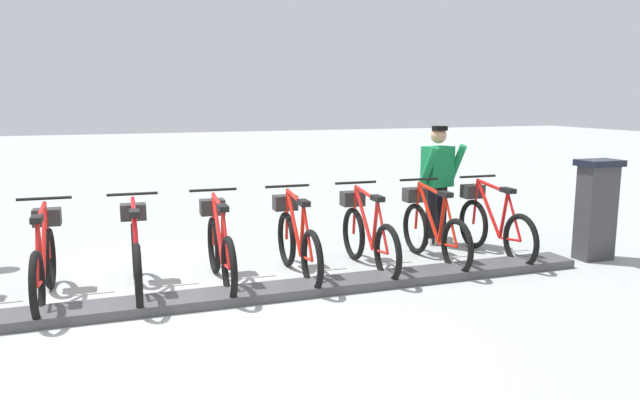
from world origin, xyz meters
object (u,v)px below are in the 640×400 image
at_px(bike_docked_0, 492,224).
at_px(bike_docked_4, 220,246).
at_px(payment_kiosk, 596,208).
at_px(bike_docked_3, 297,240).
at_px(bike_docked_2, 367,234).
at_px(bike_docked_1, 432,229).
at_px(bike_docked_5, 136,253).
at_px(bike_docked_6, 44,260).
at_px(worker_near_rack, 438,180).

height_order(bike_docked_0, bike_docked_4, same).
xyz_separation_m(payment_kiosk, bike_docked_3, (0.57, 3.80, -0.24)).
distance_m(bike_docked_2, bike_docked_4, 1.78).
bearing_deg(bike_docked_4, bike_docked_3, -90.00).
distance_m(bike_docked_1, bike_docked_4, 2.67).
bearing_deg(bike_docked_0, bike_docked_5, 90.00).
height_order(payment_kiosk, bike_docked_4, payment_kiosk).
xyz_separation_m(payment_kiosk, bike_docked_5, (0.57, 5.59, -0.24)).
height_order(payment_kiosk, bike_docked_6, payment_kiosk).
xyz_separation_m(bike_docked_0, worker_near_rack, (0.83, 0.34, 0.48)).
relative_size(bike_docked_3, bike_docked_5, 1.00).
height_order(bike_docked_2, bike_docked_3, same).
relative_size(bike_docked_1, bike_docked_3, 1.00).
height_order(bike_docked_0, bike_docked_1, same).
relative_size(bike_docked_5, worker_near_rack, 1.04).
distance_m(bike_docked_2, bike_docked_5, 2.67).
relative_size(payment_kiosk, bike_docked_0, 0.74).
bearing_deg(payment_kiosk, bike_docked_4, 83.06).
bearing_deg(bike_docked_0, bike_docked_4, 90.00).
height_order(payment_kiosk, worker_near_rack, worker_near_rack).
relative_size(bike_docked_2, bike_docked_3, 1.00).
xyz_separation_m(bike_docked_3, worker_near_rack, (0.83, -2.33, 0.48)).
xyz_separation_m(bike_docked_3, bike_docked_6, (0.00, 2.67, 0.00)).
bearing_deg(payment_kiosk, bike_docked_6, 84.95).
xyz_separation_m(bike_docked_0, bike_docked_2, (0.00, 1.78, 0.00)).
height_order(bike_docked_0, worker_near_rack, worker_near_rack).
bearing_deg(worker_near_rack, bike_docked_1, 146.60).
height_order(bike_docked_4, worker_near_rack, worker_near_rack).
bearing_deg(bike_docked_3, worker_near_rack, -70.42).
bearing_deg(bike_docked_0, bike_docked_6, 90.00).
xyz_separation_m(bike_docked_0, bike_docked_5, (0.00, 4.45, 0.00)).
bearing_deg(bike_docked_1, bike_docked_5, 90.00).
bearing_deg(bike_docked_1, bike_docked_3, 90.00).
distance_m(bike_docked_4, bike_docked_5, 0.89).
distance_m(bike_docked_6, worker_near_rack, 5.09).
height_order(bike_docked_4, bike_docked_5, same).
distance_m(bike_docked_4, worker_near_rack, 3.36).
xyz_separation_m(bike_docked_0, bike_docked_4, (0.00, 3.56, 0.00)).
relative_size(bike_docked_1, bike_docked_6, 1.00).
bearing_deg(payment_kiosk, bike_docked_3, 81.45).
xyz_separation_m(bike_docked_1, bike_docked_2, (0.00, 0.89, 0.00)).
bearing_deg(bike_docked_4, payment_kiosk, -96.94).
distance_m(bike_docked_0, worker_near_rack, 1.02).
distance_m(bike_docked_0, bike_docked_5, 4.45).
relative_size(bike_docked_6, worker_near_rack, 1.04).
bearing_deg(bike_docked_2, worker_near_rack, -60.05).
xyz_separation_m(bike_docked_4, worker_near_rack, (0.83, -3.22, 0.48)).
distance_m(payment_kiosk, bike_docked_3, 3.85).
bearing_deg(bike_docked_4, bike_docked_2, -90.00).
distance_m(bike_docked_1, bike_docked_6, 4.45).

